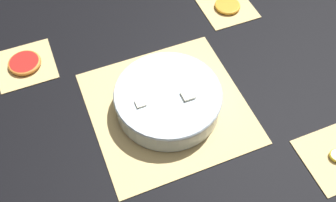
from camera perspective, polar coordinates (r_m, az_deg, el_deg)
ground_plane at (r=1.05m, az=0.00°, el=-1.00°), size 6.00×6.00×0.00m
bamboo_mat_center at (r=1.05m, az=0.00°, el=-0.91°), size 0.40×0.40×0.01m
coaster_mat_near_left at (r=1.33m, az=8.59°, el=13.28°), size 0.16×0.16×0.01m
coaster_mat_near_right at (r=1.21m, az=-19.98°, el=4.95°), size 0.16×0.16×0.01m
coaster_mat_far_left at (r=1.06m, az=23.20°, el=-7.50°), size 0.16×0.16×0.01m
fruit_salad_bowl at (r=1.02m, az=0.03°, el=0.33°), size 0.28×0.28×0.07m
orange_slice_whole at (r=1.32m, az=8.63°, el=13.54°), size 0.08×0.08×0.01m
grapefruit_slice at (r=1.21m, az=-20.10°, el=5.23°), size 0.09×0.09×0.01m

